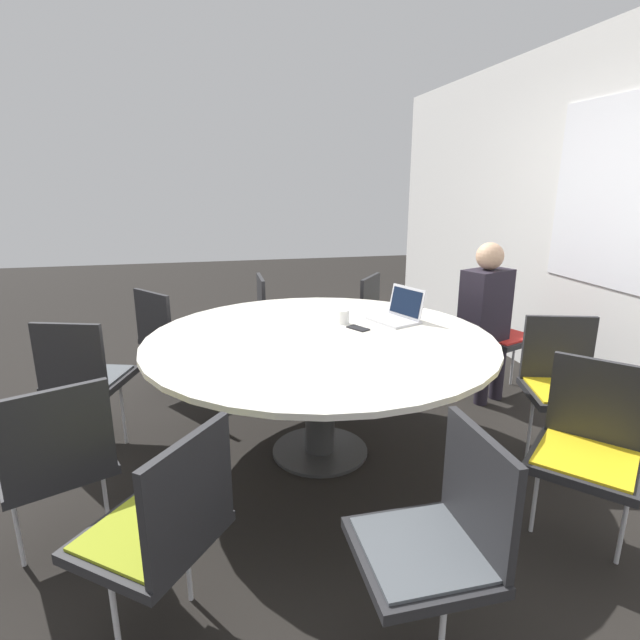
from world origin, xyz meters
name	(u,v)px	position (x,y,z in m)	size (l,w,h in m)	color
ground_plane	(320,452)	(0.00, 0.00, 0.00)	(16.00, 16.00, 0.00)	black
conference_table	(320,353)	(0.00, 0.00, 0.65)	(2.03, 2.03, 0.76)	#333333
chair_0	(495,327)	(-0.70, 1.59, 0.51)	(0.55, 0.56, 0.86)	#262628
chair_1	(384,317)	(-1.18, 0.82, 0.51)	(0.60, 0.60, 0.86)	#262628
chair_2	(276,316)	(-1.44, -0.07, 0.51)	(0.44, 0.42, 0.86)	#262628
chair_3	(169,333)	(-1.09, -0.94, 0.51)	(0.61, 0.60, 0.86)	#262628
chair_4	(84,372)	(-0.36, -1.39, 0.51)	(0.53, 0.55, 0.86)	#262628
chair_5	(56,456)	(0.64, -1.29, 0.51)	(0.56, 0.57, 0.86)	#262628
chair_6	(163,523)	(1.19, -0.81, 0.51)	(0.60, 0.60, 0.86)	#262628
chair_7	(440,532)	(1.43, 0.09, 0.51)	(0.45, 0.43, 0.86)	#262628
chair_8	(590,442)	(1.02, 1.01, 0.51)	(0.61, 0.61, 0.86)	#262628
chair_9	(563,378)	(0.35, 1.39, 0.51)	(0.53, 0.54, 0.86)	#262628
person_0	(487,310)	(-0.54, 1.40, 0.70)	(0.34, 0.42, 1.21)	#231E28
laptop	(399,313)	(-0.23, 0.57, 0.81)	(0.36, 0.34, 0.21)	silver
coffee_cup	(344,317)	(-0.23, 0.21, 0.80)	(0.07, 0.07, 0.09)	white
cell_phone	(358,328)	(-0.10, 0.26, 0.76)	(0.16, 0.13, 0.01)	black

